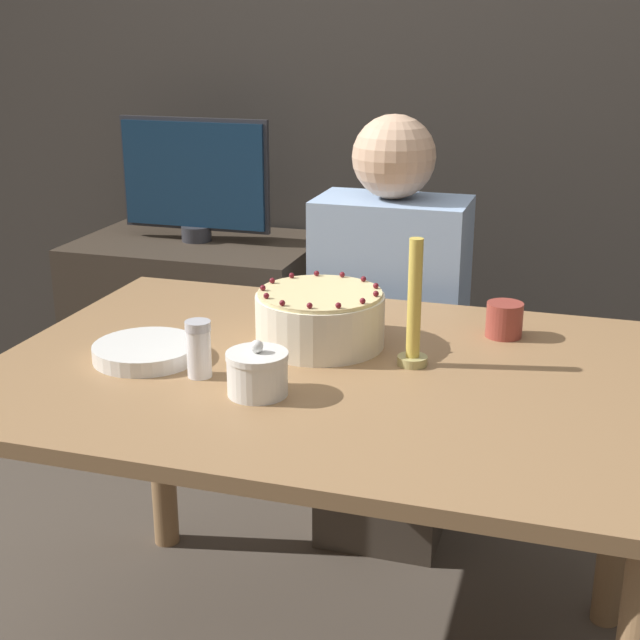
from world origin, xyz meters
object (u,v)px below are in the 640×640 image
sugar_shaker (199,349)px  candle (414,315)px  person_man_blue_shirt (389,362)px  cake (320,318)px  tv_monitor (194,178)px  sugar_bowl (257,373)px

sugar_shaker → candle: bearing=25.4°
sugar_shaker → person_man_blue_shirt: bearing=76.2°
cake → person_man_blue_shirt: size_ratio=0.23×
candle → sugar_shaker: bearing=-154.6°
person_man_blue_shirt → candle: bearing=106.6°
tv_monitor → cake: bearing=-53.1°
sugar_shaker → person_man_blue_shirt: 0.88m
tv_monitor → sugar_bowl: bearing=-60.9°
cake → sugar_bowl: 0.29m
cake → sugar_shaker: cake is taller
sugar_bowl → candle: size_ratio=0.44×
sugar_bowl → sugar_shaker: 0.15m
person_man_blue_shirt → tv_monitor: bearing=-28.6°
cake → person_man_blue_shirt: (0.03, 0.56, -0.30)m
sugar_bowl → tv_monitor: size_ratio=0.22×
candle → person_man_blue_shirt: bearing=106.6°
candle → cake: bearing=164.7°
sugar_shaker → person_man_blue_shirt: person_man_blue_shirt is taller
cake → person_man_blue_shirt: 0.64m
sugar_bowl → person_man_blue_shirt: bearing=86.1°
candle → person_man_blue_shirt: person_man_blue_shirt is taller
candle → tv_monitor: 1.40m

